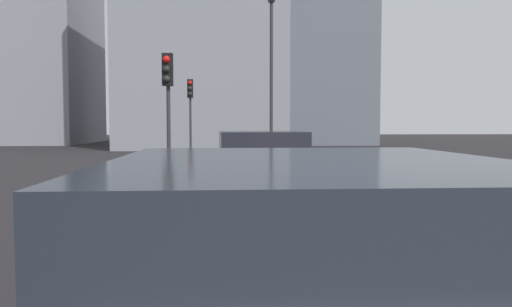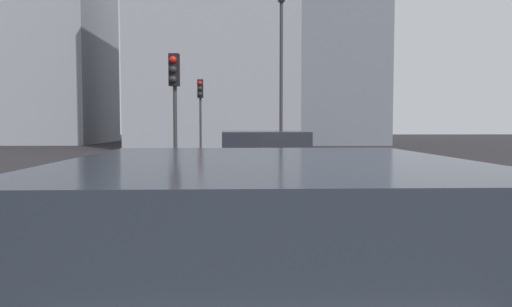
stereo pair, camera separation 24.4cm
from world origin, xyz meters
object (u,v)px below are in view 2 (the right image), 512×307
car_red_lead (262,173)px  traffic_light_near_left (200,102)px  traffic_light_near_right (174,90)px  street_lamp_kerbside (281,65)px

car_red_lead → traffic_light_near_left: bearing=7.1°
traffic_light_near_left → traffic_light_near_right: bearing=0.3°
street_lamp_kerbside → traffic_light_near_right: bearing=158.8°
car_red_lead → street_lamp_kerbside: (14.32, -1.56, 3.74)m
car_red_lead → street_lamp_kerbside: size_ratio=0.57×
car_red_lead → street_lamp_kerbside: bearing=-8.1°
traffic_light_near_left → street_lamp_kerbside: bearing=82.7°
traffic_light_near_left → street_lamp_kerbside: size_ratio=0.50×
traffic_light_near_left → street_lamp_kerbside: 4.28m
traffic_light_near_left → traffic_light_near_right: size_ratio=1.06×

